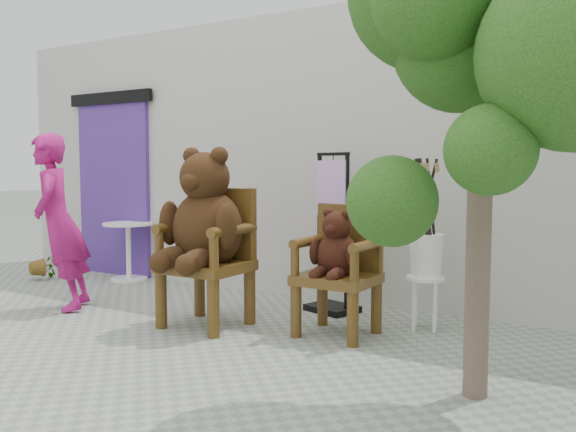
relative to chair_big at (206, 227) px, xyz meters
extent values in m
plane|color=gray|center=(0.34, -1.15, -0.86)|extent=(60.00, 60.00, 0.00)
cube|color=#B9B6AD|center=(0.34, 1.95, 0.64)|extent=(9.00, 1.00, 3.00)
cube|color=#4B2B83|center=(-2.66, 1.43, 0.24)|extent=(1.20, 0.08, 2.20)
cube|color=black|center=(-2.66, 1.39, 1.39)|extent=(1.40, 0.06, 0.15)
cylinder|color=#442B0E|center=(-0.28, -0.26, -0.63)|extent=(0.10, 0.10, 0.48)
cylinder|color=#442B0E|center=(-0.28, 0.25, -0.63)|extent=(0.10, 0.10, 0.48)
cylinder|color=#442B0E|center=(0.28, -0.26, -0.63)|extent=(0.10, 0.10, 0.48)
cylinder|color=#442B0E|center=(0.28, 0.25, -0.63)|extent=(0.10, 0.10, 0.48)
cube|color=#442B0E|center=(0.00, -0.01, -0.34)|extent=(0.68, 0.62, 0.09)
cube|color=#442B0E|center=(0.00, 0.26, 0.02)|extent=(0.65, 0.09, 0.62)
cylinder|color=#442B0E|center=(-0.30, 0.26, 0.02)|extent=(0.09, 0.09, 0.62)
cylinder|color=#442B0E|center=(-0.30, -0.26, -0.16)|extent=(0.08, 0.08, 0.28)
cylinder|color=#442B0E|center=(-0.30, -0.01, -0.01)|extent=(0.09, 0.59, 0.09)
cylinder|color=#442B0E|center=(0.30, 0.26, 0.02)|extent=(0.09, 0.09, 0.62)
cylinder|color=#442B0E|center=(0.30, -0.26, -0.16)|extent=(0.08, 0.08, 0.28)
cylinder|color=#442B0E|center=(0.30, -0.01, -0.01)|extent=(0.09, 0.59, 0.09)
ellipsoid|color=black|center=(0.00, 0.03, -0.02)|extent=(0.65, 0.55, 0.68)
sphere|color=black|center=(0.00, -0.01, 0.43)|extent=(0.43, 0.43, 0.43)
ellipsoid|color=black|center=(0.00, -0.18, 0.39)|extent=(0.19, 0.16, 0.16)
sphere|color=black|center=(-0.15, 0.00, 0.61)|extent=(0.15, 0.15, 0.15)
sphere|color=black|center=(0.15, 0.00, 0.61)|extent=(0.15, 0.15, 0.15)
ellipsoid|color=black|center=(-0.31, -0.11, 0.03)|extent=(0.15, 0.22, 0.39)
ellipsoid|color=black|center=(-0.14, -0.27, -0.24)|extent=(0.19, 0.38, 0.19)
sphere|color=black|center=(-0.14, -0.42, -0.26)|extent=(0.18, 0.18, 0.18)
ellipsoid|color=black|center=(0.31, -0.11, 0.03)|extent=(0.15, 0.22, 0.39)
ellipsoid|color=black|center=(0.14, -0.27, -0.24)|extent=(0.19, 0.38, 0.19)
sphere|color=black|center=(0.14, -0.42, -0.26)|extent=(0.18, 0.18, 0.18)
cylinder|color=#442B0E|center=(0.85, 0.10, -0.65)|extent=(0.09, 0.09, 0.43)
cylinder|color=#442B0E|center=(0.85, 0.55, -0.65)|extent=(0.09, 0.09, 0.43)
cylinder|color=#442B0E|center=(1.35, 0.10, -0.65)|extent=(0.09, 0.09, 0.43)
cylinder|color=#442B0E|center=(1.35, 0.55, -0.65)|extent=(0.09, 0.09, 0.43)
cube|color=#442B0E|center=(1.10, 0.32, -0.40)|extent=(0.61, 0.56, 0.08)
cube|color=#442B0E|center=(1.10, 0.56, -0.08)|extent=(0.58, 0.08, 0.56)
cylinder|color=#442B0E|center=(0.84, 0.56, -0.08)|extent=(0.08, 0.08, 0.56)
cylinder|color=#442B0E|center=(0.84, 0.10, -0.23)|extent=(0.07, 0.07, 0.25)
cylinder|color=#442B0E|center=(0.84, 0.32, -0.11)|extent=(0.08, 0.53, 0.08)
cylinder|color=#442B0E|center=(1.36, 0.56, -0.08)|extent=(0.08, 0.08, 0.56)
cylinder|color=#442B0E|center=(1.36, 0.10, -0.23)|extent=(0.07, 0.07, 0.25)
cylinder|color=#442B0E|center=(1.36, 0.32, -0.11)|extent=(0.08, 0.53, 0.08)
ellipsoid|color=black|center=(1.10, 0.33, -0.21)|extent=(0.35, 0.30, 0.37)
sphere|color=black|center=(1.10, 0.32, 0.04)|extent=(0.24, 0.24, 0.24)
ellipsoid|color=black|center=(1.10, 0.22, 0.02)|extent=(0.11, 0.09, 0.09)
sphere|color=black|center=(1.02, 0.32, 0.14)|extent=(0.08, 0.08, 0.08)
sphere|color=black|center=(1.18, 0.32, 0.14)|extent=(0.08, 0.08, 0.08)
ellipsoid|color=black|center=(0.93, 0.26, -0.18)|extent=(0.08, 0.12, 0.21)
ellipsoid|color=black|center=(1.02, 0.17, -0.33)|extent=(0.10, 0.21, 0.10)
sphere|color=black|center=(1.02, 0.09, -0.34)|extent=(0.10, 0.10, 0.10)
ellipsoid|color=black|center=(1.27, 0.26, -0.18)|extent=(0.08, 0.12, 0.21)
ellipsoid|color=black|center=(1.18, 0.17, -0.33)|extent=(0.10, 0.21, 0.10)
sphere|color=black|center=(1.18, 0.09, -0.34)|extent=(0.10, 0.10, 0.10)
imported|color=#A21464|center=(-1.59, -0.26, -0.02)|extent=(0.70, 0.73, 1.69)
cylinder|color=white|center=(-2.19, 1.20, -0.17)|extent=(0.60, 0.60, 0.03)
cylinder|color=white|center=(-2.19, 1.20, -0.51)|extent=(0.06, 0.06, 0.68)
cylinder|color=white|center=(-2.19, 1.20, -0.85)|extent=(0.44, 0.44, 0.03)
cube|color=black|center=(0.52, 1.09, -0.11)|extent=(0.04, 0.04, 1.50)
cube|color=black|center=(0.87, 0.98, -0.11)|extent=(0.04, 0.04, 1.50)
cube|color=black|center=(0.69, 1.04, 0.64)|extent=(0.39, 0.14, 0.03)
cube|color=black|center=(0.69, 1.04, -0.83)|extent=(0.53, 0.46, 0.06)
cube|color=#CD98DE|center=(0.69, 1.03, 0.32)|extent=(0.36, 0.14, 0.52)
cylinder|color=black|center=(0.69, 1.04, 0.61)|extent=(0.01, 0.01, 0.08)
cylinder|color=white|center=(1.66, 0.87, -0.42)|extent=(0.32, 0.32, 0.03)
cylinder|color=white|center=(1.74, 0.96, -0.64)|extent=(0.03, 0.03, 0.44)
cylinder|color=white|center=(1.57, 0.96, -0.64)|extent=(0.03, 0.03, 0.44)
cylinder|color=white|center=(1.57, 0.79, -0.64)|extent=(0.03, 0.03, 0.44)
cylinder|color=white|center=(1.74, 0.79, -0.64)|extent=(0.03, 0.03, 0.44)
cylinder|color=black|center=(1.64, 0.92, 0.19)|extent=(0.17, 0.09, 0.79)
cylinder|color=olive|center=(1.61, 0.98, 0.51)|extent=(0.05, 0.04, 0.08)
cylinder|color=black|center=(1.71, 0.86, 0.19)|extent=(0.07, 0.15, 0.79)
cylinder|color=olive|center=(1.75, 0.84, 0.51)|extent=(0.04, 0.05, 0.08)
cylinder|color=black|center=(1.67, 0.83, 0.19)|extent=(0.14, 0.06, 0.80)
cylinder|color=olive|center=(1.69, 0.78, 0.51)|extent=(0.05, 0.04, 0.08)
cylinder|color=black|center=(1.66, 0.82, 0.19)|extent=(0.15, 0.03, 0.79)
cylinder|color=olive|center=(1.66, 0.77, 0.51)|extent=(0.05, 0.04, 0.08)
cylinder|color=black|center=(1.66, 0.82, 0.19)|extent=(0.19, 0.04, 0.79)
cylinder|color=olive|center=(1.65, 0.76, 0.51)|extent=(0.05, 0.04, 0.08)
cylinder|color=black|center=(1.65, 0.83, 0.19)|extent=(0.13, 0.06, 0.80)
cylinder|color=olive|center=(1.63, 0.78, 0.51)|extent=(0.05, 0.04, 0.08)
cylinder|color=brown|center=(2.42, -0.44, 0.41)|extent=(0.15, 0.15, 2.56)
sphere|color=#183E11|center=(2.29, -0.43, 1.24)|extent=(0.81, 0.81, 0.81)
sphere|color=#183E11|center=(2.06, -0.90, 0.32)|extent=(0.51, 0.51, 0.51)
sphere|color=#183E11|center=(2.60, -0.99, 0.60)|extent=(0.46, 0.46, 0.46)
imported|color=#183E11|center=(-3.06, 0.68, -0.68)|extent=(0.42, 0.40, 0.38)
camera|label=1|loc=(3.32, -4.08, 0.51)|focal=38.00mm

